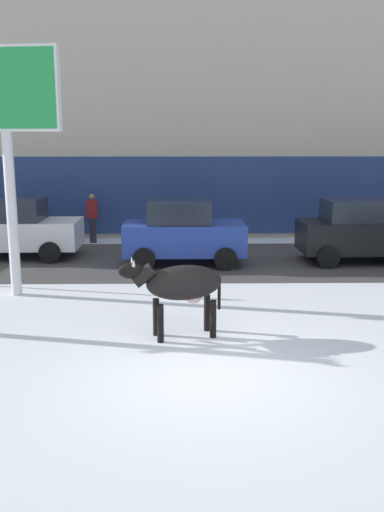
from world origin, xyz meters
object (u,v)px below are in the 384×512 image
Objects in this scene: cow_black at (181,284)px; car_blue_hatchback at (183,233)px; car_white_sedan at (11,228)px; billboard at (4,105)px; pedestrian_by_cars at (92,218)px; car_black_hatchback at (358,231)px.

car_blue_hatchback is at bearing 89.50° from cow_black.
car_blue_hatchback is (5.31, -1.03, 0.02)m from car_white_sedan.
pedestrian_by_cars is (0.71, 6.87, -3.43)m from billboard.
car_white_sedan is at bearing 175.49° from car_black_hatchback.
pedestrian_by_cars is (2.10, 2.52, -0.03)m from car_white_sedan.
pedestrian_by_cars is at bearing 107.84° from cow_black.
cow_black is 10.29m from pedestrian_by_cars.
car_white_sedan is (-1.39, 4.35, -3.41)m from billboard.
cow_black is 8.31m from car_black_hatchback.
car_black_hatchback is 2.03× the size of pedestrian_by_cars.
billboard is 10.33m from car_black_hatchback.
car_blue_hatchback is (0.05, 6.24, -0.07)m from cow_black.
car_white_sedan is 2.44× the size of pedestrian_by_cars.
cow_black is at bearing -129.15° from car_black_hatchback.
cow_black is 1.12× the size of pedestrian_by_cars.
car_black_hatchback is at bearing 50.85° from cow_black.
billboard reaches higher than car_blue_hatchback.
cow_black is 8.97m from car_white_sedan.
car_white_sedan is 10.53m from car_black_hatchback.
billboard is at bearing -72.23° from car_white_sedan.
car_black_hatchback is at bearing -21.75° from pedestrian_by_cars.
car_white_sedan is 1.20× the size of car_black_hatchback.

